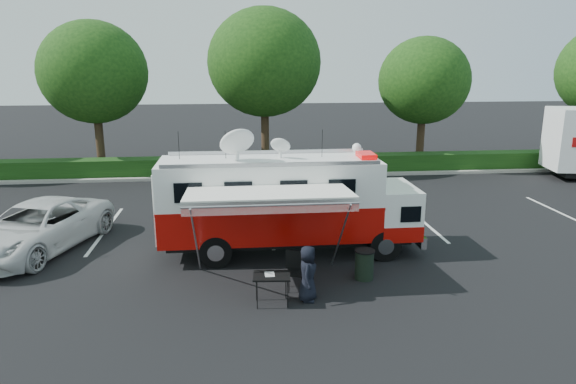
% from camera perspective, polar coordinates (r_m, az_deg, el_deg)
% --- Properties ---
extents(ground_plane, '(120.00, 120.00, 0.00)m').
position_cam_1_polar(ground_plane, '(16.78, 0.18, -6.72)').
color(ground_plane, black).
rests_on(ground_plane, ground).
extents(back_border, '(60.00, 6.14, 8.87)m').
position_cam_1_polar(back_border, '(28.63, -0.27, 12.31)').
color(back_border, '#9E998E').
rests_on(back_border, ground_plane).
extents(stall_lines, '(24.12, 5.50, 0.01)m').
position_cam_1_polar(stall_lines, '(19.56, -2.21, -3.61)').
color(stall_lines, silver).
rests_on(stall_lines, ground_plane).
extents(command_truck, '(8.21, 2.26, 3.94)m').
position_cam_1_polar(command_truck, '(16.24, -0.07, -1.17)').
color(command_truck, black).
rests_on(command_truck, ground_plane).
extents(awning, '(4.48, 2.34, 2.71)m').
position_cam_1_polar(awning, '(13.70, -2.13, -0.47)').
color(awning, white).
rests_on(awning, ground_plane).
extents(white_suv, '(4.30, 6.21, 1.58)m').
position_cam_1_polar(white_suv, '(18.84, -25.92, -5.84)').
color(white_suv, silver).
rests_on(white_suv, ground_plane).
extents(person, '(0.64, 0.82, 1.49)m').
position_cam_1_polar(person, '(13.65, 2.18, -11.91)').
color(person, black).
rests_on(person, ground_plane).
extents(folding_table, '(0.99, 0.73, 0.80)m').
position_cam_1_polar(folding_table, '(13.14, -1.83, -9.39)').
color(folding_table, black).
rests_on(folding_table, ground_plane).
extents(folding_chair, '(0.63, 0.67, 1.03)m').
position_cam_1_polar(folding_chair, '(14.08, 0.77, -8.30)').
color(folding_chair, black).
rests_on(folding_chair, ground_plane).
extents(trash_bin, '(0.57, 0.57, 0.86)m').
position_cam_1_polar(trash_bin, '(14.86, 8.48, -7.96)').
color(trash_bin, black).
rests_on(trash_bin, ground_plane).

